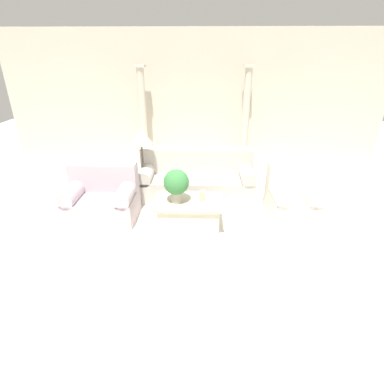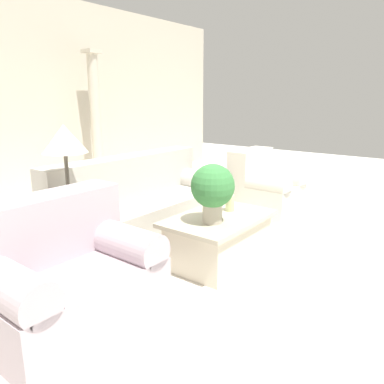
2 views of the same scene
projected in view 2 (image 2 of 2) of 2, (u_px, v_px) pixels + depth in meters
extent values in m
plane|color=silver|center=(181.00, 249.00, 4.05)|extent=(16.00, 16.00, 0.00)
cube|color=beige|center=(7.00, 97.00, 5.68)|extent=(10.00, 0.06, 3.20)
cube|color=#B7B2A8|center=(144.00, 217.00, 4.45)|extent=(2.24, 0.84, 0.43)
cube|color=#B7B2A8|center=(126.00, 176.00, 4.50)|extent=(2.24, 0.29, 0.49)
cylinder|color=#B7B2A8|center=(71.00, 213.00, 3.63)|extent=(0.28, 0.84, 0.28)
cylinder|color=#B7B2A8|center=(194.00, 179.00, 5.13)|extent=(0.28, 0.84, 0.28)
cube|color=#B8A6AE|center=(72.00, 297.00, 2.67)|extent=(1.18, 0.84, 0.43)
cube|color=#B8A6AE|center=(45.00, 228.00, 2.72)|extent=(1.18, 0.29, 0.49)
cylinder|color=#B8A6AE|center=(5.00, 284.00, 2.25)|extent=(0.28, 0.84, 0.28)
cylinder|color=#B8A6AE|center=(118.00, 240.00, 2.94)|extent=(0.28, 0.84, 0.28)
cube|color=beige|center=(219.00, 241.00, 3.68)|extent=(0.97, 0.63, 0.44)
cube|color=#BCB398|center=(219.00, 218.00, 3.62)|extent=(1.10, 0.71, 0.04)
cylinder|color=#B2A893|center=(212.00, 213.00, 3.43)|extent=(0.18, 0.18, 0.18)
sphere|color=#387A3D|center=(213.00, 186.00, 3.36)|extent=(0.40, 0.40, 0.40)
cylinder|color=beige|center=(230.00, 203.00, 3.78)|extent=(0.09, 0.09, 0.16)
cylinder|color=#4C473D|center=(75.00, 263.00, 3.67)|extent=(0.22, 0.22, 0.03)
cylinder|color=#4C473D|center=(70.00, 209.00, 3.54)|extent=(0.04, 0.04, 1.07)
cone|color=beige|center=(64.00, 139.00, 3.37)|extent=(0.41, 0.41, 0.26)
cylinder|color=beige|center=(96.00, 123.00, 6.54)|extent=(0.18, 0.18, 2.31)
cube|color=beige|center=(91.00, 51.00, 6.25)|extent=(0.25, 0.25, 0.06)
cube|color=beige|center=(266.00, 198.00, 5.29)|extent=(0.80, 0.84, 0.42)
cube|color=beige|center=(250.00, 166.00, 5.34)|extent=(0.80, 0.30, 0.46)
cylinder|color=beige|center=(258.00, 183.00, 5.02)|extent=(0.28, 0.84, 0.28)
cylinder|color=beige|center=(276.00, 177.00, 5.42)|extent=(0.28, 0.84, 0.28)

